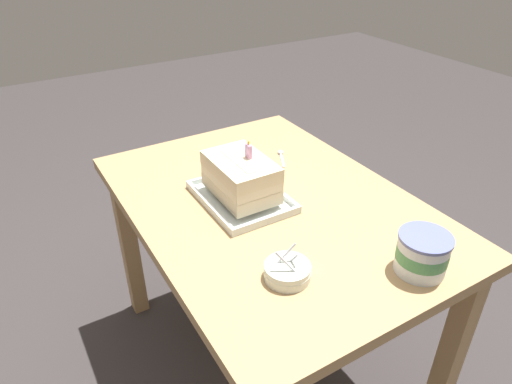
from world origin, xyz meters
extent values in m
plane|color=#383333|center=(0.00, 0.00, 0.00)|extent=(8.00, 8.00, 0.00)
cube|color=tan|center=(0.00, 0.00, 0.70)|extent=(1.12, 0.80, 0.04)
cube|color=tan|center=(-0.50, -0.34, 0.34)|extent=(0.06, 0.06, 0.68)
cube|color=tan|center=(-0.50, 0.34, 0.34)|extent=(0.06, 0.06, 0.68)
cube|color=tan|center=(0.50, 0.34, 0.34)|extent=(0.06, 0.06, 0.68)
cube|color=silver|center=(-0.05, -0.07, 0.72)|extent=(0.31, 0.23, 0.01)
cube|color=silver|center=(-0.05, -0.18, 0.73)|extent=(0.31, 0.01, 0.02)
cube|color=silver|center=(-0.05, 0.04, 0.73)|extent=(0.31, 0.01, 0.02)
cube|color=silver|center=(-0.20, -0.07, 0.73)|extent=(0.01, 0.21, 0.02)
cube|color=silver|center=(0.10, -0.07, 0.73)|extent=(0.01, 0.21, 0.02)
cube|color=beige|center=(-0.05, -0.07, 0.76)|extent=(0.23, 0.16, 0.04)
cube|color=beige|center=(-0.05, -0.07, 0.80)|extent=(0.23, 0.15, 0.03)
cube|color=beige|center=(-0.05, -0.07, 0.83)|extent=(0.23, 0.16, 0.04)
cube|color=silver|center=(-0.05, -0.09, 0.86)|extent=(0.17, 0.03, 0.00)
cube|color=#E099C6|center=(-0.05, -0.05, 0.88)|extent=(0.02, 0.01, 0.04)
ellipsoid|color=yellow|center=(-0.05, -0.05, 0.90)|extent=(0.01, 0.01, 0.01)
cylinder|color=silver|center=(0.31, -0.15, 0.73)|extent=(0.12, 0.12, 0.02)
cylinder|color=silver|center=(0.31, -0.15, 0.74)|extent=(0.11, 0.11, 0.02)
cylinder|color=silver|center=(0.31, -0.13, 0.76)|extent=(0.04, 0.01, 0.05)
cylinder|color=silver|center=(0.29, -0.15, 0.77)|extent=(0.02, 0.06, 0.06)
cylinder|color=silver|center=(0.32, -0.16, 0.77)|extent=(0.04, 0.05, 0.06)
cylinder|color=white|center=(0.46, 0.15, 0.76)|extent=(0.12, 0.12, 0.10)
cylinder|color=#4C935B|center=(0.46, 0.15, 0.77)|extent=(0.13, 0.13, 0.03)
cylinder|color=#656FAA|center=(0.46, 0.15, 0.82)|extent=(0.13, 0.13, 0.01)
ellipsoid|color=silver|center=(-0.25, 0.20, 0.72)|extent=(0.03, 0.03, 0.01)
cube|color=silver|center=(-0.20, 0.18, 0.72)|extent=(0.09, 0.05, 0.00)
camera|label=1|loc=(1.00, -0.65, 1.48)|focal=32.39mm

